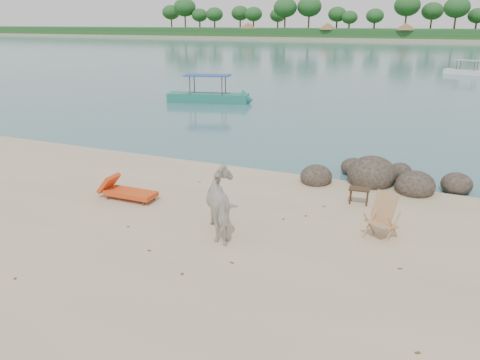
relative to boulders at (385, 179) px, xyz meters
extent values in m
plane|color=#386670|center=(-2.84, 83.86, -0.22)|extent=(400.00, 400.00, 0.00)
cube|color=tan|center=(-2.84, 163.86, -0.22)|extent=(420.00, 90.00, 1.40)
cube|color=#1E4C1E|center=(-2.84, 128.86, 1.68)|extent=(420.00, 18.00, 2.40)
ellipsoid|color=#2D261E|center=(-2.14, -0.69, -0.04)|extent=(1.05, 1.16, 0.79)
ellipsoid|color=#2D261E|center=(-0.44, 0.01, 0.06)|extent=(1.61, 1.77, 1.20)
ellipsoid|color=#2D261E|center=(0.96, -0.39, -0.01)|extent=(1.22, 1.34, 0.91)
ellipsoid|color=#2D261E|center=(2.16, 0.41, -0.05)|extent=(0.97, 1.07, 0.73)
ellipsoid|color=#2D261E|center=(-1.24, 1.01, -0.07)|extent=(0.86, 0.94, 0.64)
ellipsoid|color=#2D261E|center=(0.36, 1.21, -0.09)|extent=(0.79, 0.86, 0.59)
imported|color=silver|center=(-3.27, -5.46, 0.57)|extent=(1.82, 2.01, 1.59)
plane|color=brown|center=(-1.35, -2.73, -0.22)|extent=(0.14, 0.14, 0.00)
plane|color=brown|center=(-3.19, -7.73, -0.22)|extent=(0.13, 0.13, 0.00)
plane|color=brown|center=(-1.65, -3.63, -0.22)|extent=(0.13, 0.13, 0.00)
plane|color=brown|center=(1.59, -8.37, -0.22)|extent=(0.14, 0.14, 0.00)
plane|color=brown|center=(-6.30, -9.29, -0.22)|extent=(0.14, 0.14, 0.00)
plane|color=brown|center=(-5.71, -2.27, -0.22)|extent=(0.14, 0.14, 0.00)
plane|color=brown|center=(-2.14, -4.09, -0.22)|extent=(0.12, 0.12, 0.00)
plane|color=brown|center=(-4.44, -7.11, -0.22)|extent=(0.13, 0.13, 0.00)
plane|color=brown|center=(1.05, -5.63, -0.22)|extent=(0.12, 0.12, 0.00)
plane|color=brown|center=(-5.71, -6.19, -0.22)|extent=(0.14, 0.14, 0.00)
plane|color=brown|center=(-2.42, -6.85, -0.22)|extent=(0.12, 0.12, 0.00)
camera|label=1|loc=(1.46, -15.27, 4.91)|focal=35.00mm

